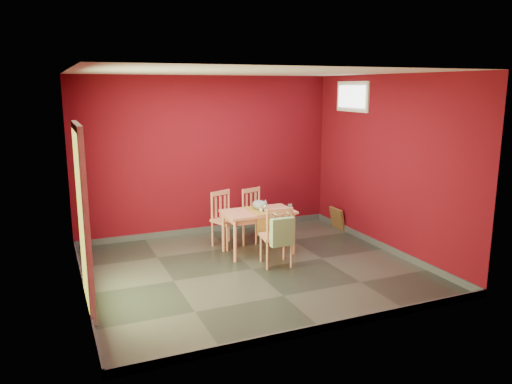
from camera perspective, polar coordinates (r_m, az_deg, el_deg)
name	(u,v)px	position (r m, az deg, el deg)	size (l,w,h in m)	color
ground	(252,269)	(7.09, -0.44, -8.79)	(4.50, 4.50, 0.00)	#2D342D
room_shell	(252,266)	(7.08, -0.44, -8.42)	(4.50, 4.50, 4.50)	#5F0914
doorway	(82,214)	(5.90, -19.28, -2.36)	(0.06, 1.01, 2.13)	#B7D838
window	(352,97)	(8.58, 10.95, 10.66)	(0.05, 0.90, 0.50)	white
outlet_plate	(290,207)	(9.38, 3.91, -1.72)	(0.08, 0.01, 0.12)	silver
dining_table	(258,216)	(7.60, 0.28, -2.76)	(1.06, 0.62, 0.66)	tan
table_runner	(261,215)	(7.50, 0.58, -2.66)	(0.29, 0.60, 0.30)	#A6762A
chair_far_left	(226,218)	(7.99, -3.43, -3.01)	(0.54, 0.54, 0.88)	tan
chair_far_right	(256,214)	(8.30, 0.01, -2.51)	(0.50, 0.50, 0.86)	tan
chair_near	(277,235)	(7.10, 2.40, -4.98)	(0.47, 0.47, 0.88)	tan
tote_bag	(282,232)	(6.87, 3.01, -4.57)	(0.33, 0.19, 0.46)	#7FAE70
cat	(259,203)	(7.64, 0.40, -1.29)	(0.20, 0.39, 0.20)	slate
picture_frame	(337,218)	(9.09, 9.26, -3.00)	(0.13, 0.38, 0.38)	brown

